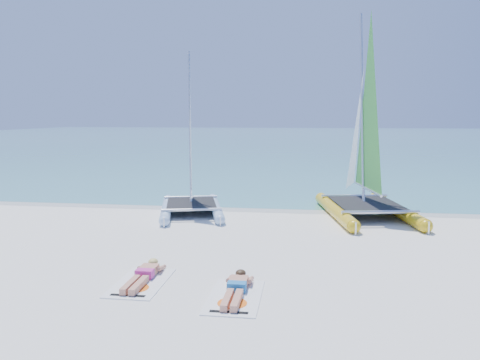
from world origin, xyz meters
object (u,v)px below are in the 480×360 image
(sunbather_a, at_px, (144,274))
(catamaran_blue, at_px, (191,163))
(towel_b, at_px, (235,297))
(sunbather_b, at_px, (236,288))
(towel_a, at_px, (141,282))
(catamaran_yellow, at_px, (363,148))

(sunbather_a, bearing_deg, catamaran_blue, 95.53)
(towel_b, relative_size, sunbather_b, 1.07)
(towel_a, height_order, towel_b, same)
(catamaran_blue, relative_size, catamaran_yellow, 0.82)
(towel_a, bearing_deg, catamaran_yellow, 55.76)
(towel_a, bearing_deg, catamaran_blue, 95.38)
(sunbather_a, relative_size, towel_b, 0.93)
(towel_a, height_order, sunbather_a, sunbather_a)
(catamaran_blue, relative_size, towel_a, 3.25)
(catamaran_blue, xyz_separation_m, sunbather_a, (0.67, -6.93, -1.68))
(sunbather_a, bearing_deg, sunbather_b, -13.43)
(catamaran_blue, height_order, towel_b, catamaran_blue)
(towel_a, xyz_separation_m, sunbather_a, (0.00, 0.19, 0.11))
(sunbather_a, height_order, towel_b, sunbather_a)
(catamaran_yellow, xyz_separation_m, towel_b, (-3.33, -8.43, -2.31))
(towel_a, relative_size, sunbather_a, 1.07)
(catamaran_yellow, bearing_deg, sunbather_b, -121.79)
(sunbather_a, bearing_deg, catamaran_yellow, 55.10)
(catamaran_blue, bearing_deg, towel_a, -99.35)
(catamaran_yellow, bearing_deg, catamaran_blue, 177.80)
(towel_b, bearing_deg, catamaran_yellow, 68.42)
(towel_a, relative_size, towel_b, 1.00)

